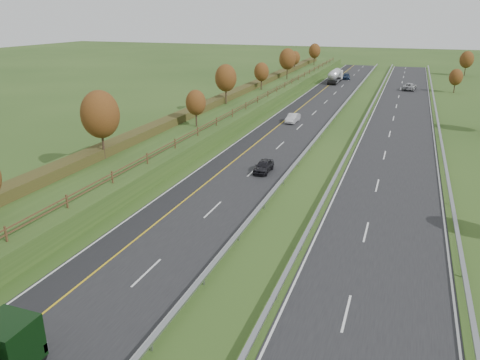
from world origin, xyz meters
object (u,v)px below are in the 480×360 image
at_px(car_small_far, 346,76).
at_px(road_tanker, 335,76).
at_px(car_dark_near, 264,166).
at_px(car_silver_mid, 293,118).
at_px(car_oncoming, 410,86).

bearing_deg(car_small_far, road_tanker, -110.63).
relative_size(road_tanker, car_dark_near, 2.74).
distance_m(car_silver_mid, car_small_far, 58.62).
bearing_deg(road_tanker, car_oncoming, -19.76).
relative_size(car_dark_near, car_oncoming, 0.69).
bearing_deg(road_tanker, car_small_far, 76.31).
xyz_separation_m(road_tanker, car_oncoming, (18.85, -6.77, -1.00)).
xyz_separation_m(car_small_far, car_oncoming, (16.94, -14.63, 0.10)).
bearing_deg(car_dark_near, car_oncoming, 78.03).
distance_m(road_tanker, car_small_far, 8.16).
distance_m(car_dark_near, car_oncoming, 72.25).
bearing_deg(car_oncoming, car_small_far, -33.43).
bearing_deg(car_small_far, car_silver_mid, -97.86).
bearing_deg(car_dark_near, road_tanker, 92.84).
distance_m(car_dark_near, car_small_far, 85.38).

